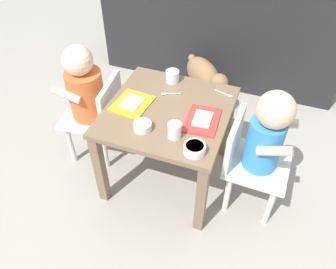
{
  "coord_description": "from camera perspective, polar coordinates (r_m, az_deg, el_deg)",
  "views": [
    {
      "loc": [
        0.42,
        -1.13,
        1.44
      ],
      "look_at": [
        0.0,
        0.0,
        0.3
      ],
      "focal_mm": 35.94,
      "sensor_mm": 36.0,
      "label": 1
    }
  ],
  "objects": [
    {
      "name": "spoon_by_right_tray",
      "position": [
        1.67,
        9.71,
        6.76
      ],
      "size": [
        0.1,
        0.04,
        0.01
      ],
      "color": "silver",
      "rests_on": "dining_table"
    },
    {
      "name": "dining_table",
      "position": [
        1.61,
        0.0,
        2.09
      ],
      "size": [
        0.56,
        0.58,
        0.46
      ],
      "color": "#7A6047",
      "rests_on": "ground"
    },
    {
      "name": "water_cup_left",
      "position": [
        1.4,
        1.1,
        0.58
      ],
      "size": [
        0.06,
        0.06,
        0.07
      ],
      "color": "white",
      "rests_on": "dining_table"
    },
    {
      "name": "spoon_by_left_tray",
      "position": [
        1.65,
        0.14,
        6.93
      ],
      "size": [
        0.1,
        0.05,
        0.01
      ],
      "color": "silver",
      "rests_on": "dining_table"
    },
    {
      "name": "dog",
      "position": [
        2.23,
        6.27,
        9.78
      ],
      "size": [
        0.37,
        0.36,
        0.32
      ],
      "color": "olive",
      "rests_on": "ground"
    },
    {
      "name": "ground_plane",
      "position": [
        1.88,
        0.0,
        -6.59
      ],
      "size": [
        7.0,
        7.0,
        0.0
      ],
      "primitive_type": "plane",
      "color": "#9E998E"
    },
    {
      "name": "water_cup_right",
      "position": [
        1.73,
        0.75,
        9.75
      ],
      "size": [
        0.07,
        0.07,
        0.06
      ],
      "color": "white",
      "rests_on": "dining_table"
    },
    {
      "name": "kitchen_cabinet_back",
      "position": [
        2.47,
        9.29,
        19.3
      ],
      "size": [
        1.66,
        0.4,
        0.91
      ],
      "primitive_type": "cube",
      "color": "#232326",
      "rests_on": "ground"
    },
    {
      "name": "food_tray_right",
      "position": [
        1.5,
        5.85,
        2.49
      ],
      "size": [
        0.15,
        0.21,
        0.02
      ],
      "color": "red",
      "rests_on": "dining_table"
    },
    {
      "name": "seated_child_right",
      "position": [
        1.5,
        15.77,
        -0.82
      ],
      "size": [
        0.29,
        0.29,
        0.68
      ],
      "color": "silver",
      "rests_on": "ground"
    },
    {
      "name": "veggie_bowl_near",
      "position": [
        1.34,
        4.53,
        -2.39
      ],
      "size": [
        0.09,
        0.09,
        0.04
      ],
      "color": "white",
      "rests_on": "dining_table"
    },
    {
      "name": "seated_child_left",
      "position": [
        1.76,
        -13.51,
        6.9
      ],
      "size": [
        0.31,
        0.31,
        0.68
      ],
      "color": "silver",
      "rests_on": "ground"
    },
    {
      "name": "food_tray_left",
      "position": [
        1.59,
        -6.11,
        5.27
      ],
      "size": [
        0.18,
        0.2,
        0.02
      ],
      "color": "gold",
      "rests_on": "dining_table"
    },
    {
      "name": "veggie_bowl_far",
      "position": [
        1.45,
        -4.34,
        1.46
      ],
      "size": [
        0.08,
        0.08,
        0.03
      ],
      "color": "white",
      "rests_on": "dining_table"
    }
  ]
}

